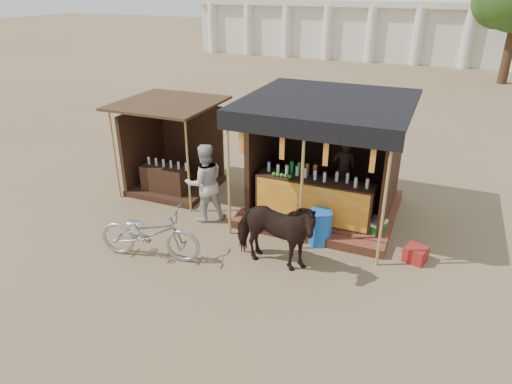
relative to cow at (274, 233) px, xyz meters
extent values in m
plane|color=#846B4C|center=(-0.74, -0.74, -0.74)|extent=(120.00, 120.00, 0.00)
cube|color=brown|center=(0.26, 2.76, -0.63)|extent=(3.40, 2.80, 0.22)
cube|color=brown|center=(0.26, 1.21, -0.64)|extent=(3.40, 0.35, 0.20)
cube|color=#392014|center=(0.26, 1.81, -0.05)|extent=(2.60, 0.55, 0.95)
cube|color=orange|center=(0.26, 1.53, -0.05)|extent=(2.50, 0.02, 0.88)
cube|color=#392014|center=(0.26, 4.01, 0.73)|extent=(3.00, 0.12, 2.50)
cube|color=#392014|center=(-1.24, 2.76, 0.73)|extent=(0.12, 2.50, 2.50)
cube|color=#392014|center=(1.76, 2.76, 0.73)|extent=(0.12, 2.50, 2.50)
cube|color=black|center=(0.26, 2.56, 2.01)|extent=(3.60, 3.60, 0.06)
cube|color=black|center=(0.26, 0.78, 1.83)|extent=(3.60, 0.06, 0.36)
cylinder|color=tan|center=(-1.34, 0.81, 0.63)|extent=(0.06, 0.06, 2.75)
cylinder|color=tan|center=(0.26, 0.81, 0.63)|extent=(0.06, 0.06, 2.75)
cylinder|color=tan|center=(1.86, 0.81, 0.63)|extent=(0.06, 0.06, 2.75)
cube|color=red|center=(-1.04, 0.81, 1.46)|extent=(0.10, 0.02, 0.55)
cube|color=red|center=(-0.17, 0.81, 1.46)|extent=(0.10, 0.02, 0.55)
cube|color=red|center=(0.70, 0.81, 1.46)|extent=(0.10, 0.02, 0.55)
cube|color=red|center=(1.56, 0.81, 1.46)|extent=(0.10, 0.02, 0.55)
imported|color=black|center=(0.66, 2.86, 0.29)|extent=(0.68, 0.54, 1.63)
cube|color=#392014|center=(-3.74, 2.46, -0.67)|extent=(2.00, 2.00, 0.15)
cube|color=#392014|center=(-3.74, 3.41, 0.31)|extent=(1.90, 0.10, 2.10)
cube|color=#392014|center=(-4.69, 2.46, 0.31)|extent=(0.10, 1.90, 2.10)
cube|color=#472D19|center=(-3.74, 2.36, 1.61)|extent=(2.40, 2.40, 0.06)
cylinder|color=tan|center=(-4.79, 1.41, 0.43)|extent=(0.05, 0.05, 2.35)
cylinder|color=tan|center=(-2.69, 1.41, 0.43)|extent=(0.05, 0.05, 2.35)
cube|color=#392014|center=(-3.74, 1.96, -0.34)|extent=(1.20, 0.50, 0.80)
imported|color=black|center=(0.00, 0.00, 0.00)|extent=(1.80, 0.89, 1.49)
imported|color=#A1A0A9|center=(-2.39, -0.65, -0.20)|extent=(2.19, 1.11, 1.10)
imported|color=beige|center=(-2.15, 1.22, 0.18)|extent=(1.14, 1.12, 1.85)
cylinder|color=blue|center=(0.58, 1.22, -0.38)|extent=(0.64, 0.64, 0.73)
cube|color=maroon|center=(2.55, 1.26, -0.59)|extent=(0.50, 0.49, 0.31)
cube|color=#186C1D|center=(1.51, 1.86, -0.54)|extent=(0.74, 0.64, 0.40)
cube|color=white|center=(1.51, 1.86, -0.31)|extent=(0.76, 0.66, 0.06)
cube|color=silver|center=(-2.74, 25.66, 2.96)|extent=(26.00, 0.50, 0.40)
cylinder|color=silver|center=(-14.74, 25.66, 1.06)|extent=(0.70, 0.70, 3.60)
cylinder|color=silver|center=(-11.74, 25.66, 1.06)|extent=(0.70, 0.70, 3.60)
cylinder|color=silver|center=(-8.74, 25.66, 1.06)|extent=(0.70, 0.70, 3.60)
cylinder|color=silver|center=(-5.74, 25.66, 1.06)|extent=(0.70, 0.70, 3.60)
cylinder|color=silver|center=(-2.74, 25.66, 1.06)|extent=(0.70, 0.70, 3.60)
cylinder|color=silver|center=(0.26, 25.66, 1.06)|extent=(0.70, 0.70, 3.60)
cylinder|color=silver|center=(3.26, 25.66, 1.06)|extent=(0.70, 0.70, 3.60)
cylinder|color=#382314|center=(5.26, 21.26, 1.26)|extent=(0.50, 0.50, 4.00)
sphere|color=#3C6221|center=(4.46, 21.86, 3.46)|extent=(2.99, 2.99, 2.99)
camera|label=1|loc=(2.60, -7.08, 4.35)|focal=32.00mm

